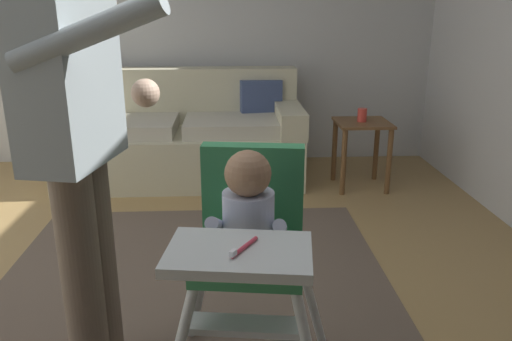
{
  "coord_description": "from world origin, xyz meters",
  "views": [
    {
      "loc": [
        0.42,
        -1.94,
        1.34
      ],
      "look_at": [
        0.51,
        -0.13,
        0.75
      ],
      "focal_mm": 35.38,
      "sensor_mm": 36.0,
      "label": 1
    }
  ],
  "objects_px": {
    "side_table": "(362,139)",
    "high_chair": "(249,231)",
    "adult_standing": "(77,145)",
    "toy_ball": "(239,227)",
    "couch": "(183,137)",
    "sippy_cup": "(362,115)"
  },
  "relations": [
    {
      "from": "couch",
      "to": "adult_standing",
      "type": "xyz_separation_m",
      "value": [
        -0.13,
        -2.36,
        0.57
      ]
    },
    {
      "from": "couch",
      "to": "toy_ball",
      "type": "distance_m",
      "value": 1.32
    },
    {
      "from": "adult_standing",
      "to": "toy_ball",
      "type": "xyz_separation_m",
      "value": [
        0.56,
        1.13,
        -0.83
      ]
    },
    {
      "from": "adult_standing",
      "to": "sippy_cup",
      "type": "xyz_separation_m",
      "value": [
        1.5,
        2.03,
        -0.33
      ]
    },
    {
      "from": "side_table",
      "to": "sippy_cup",
      "type": "distance_m",
      "value": 0.19
    },
    {
      "from": "toy_ball",
      "to": "adult_standing",
      "type": "bearing_deg",
      "value": -116.2
    },
    {
      "from": "adult_standing",
      "to": "sippy_cup",
      "type": "relative_size",
      "value": 15.99
    },
    {
      "from": "high_chair",
      "to": "toy_ball",
      "type": "distance_m",
      "value": 1.37
    },
    {
      "from": "couch",
      "to": "side_table",
      "type": "xyz_separation_m",
      "value": [
        1.39,
        -0.33,
        0.05
      ]
    },
    {
      "from": "high_chair",
      "to": "toy_ball",
      "type": "height_order",
      "value": "high_chair"
    },
    {
      "from": "couch",
      "to": "side_table",
      "type": "distance_m",
      "value": 1.43
    },
    {
      "from": "couch",
      "to": "high_chair",
      "type": "xyz_separation_m",
      "value": [
        0.44,
        -2.48,
        0.3
      ]
    },
    {
      "from": "sippy_cup",
      "to": "couch",
      "type": "bearing_deg",
      "value": 166.58
    },
    {
      "from": "high_chair",
      "to": "sippy_cup",
      "type": "bearing_deg",
      "value": 164.09
    },
    {
      "from": "couch",
      "to": "adult_standing",
      "type": "bearing_deg",
      "value": -3.08
    },
    {
      "from": "sippy_cup",
      "to": "toy_ball",
      "type": "bearing_deg",
      "value": -136.5
    },
    {
      "from": "side_table",
      "to": "sippy_cup",
      "type": "height_order",
      "value": "sippy_cup"
    },
    {
      "from": "adult_standing",
      "to": "sippy_cup",
      "type": "height_order",
      "value": "adult_standing"
    },
    {
      "from": "side_table",
      "to": "high_chair",
      "type": "bearing_deg",
      "value": -113.72
    },
    {
      "from": "couch",
      "to": "sippy_cup",
      "type": "bearing_deg",
      "value": 76.58
    },
    {
      "from": "couch",
      "to": "high_chair",
      "type": "bearing_deg",
      "value": 10.12
    },
    {
      "from": "toy_ball",
      "to": "side_table",
      "type": "distance_m",
      "value": 1.35
    }
  ]
}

